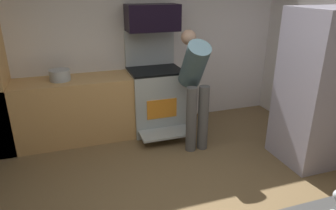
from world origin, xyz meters
TOP-DOWN VIEW (x-y plane):
  - wall_back at (0.00, 2.34)m, footprint 5.20×0.12m
  - lower_cabinet_run at (-0.90, 1.98)m, footprint 2.40×0.60m
  - oven_range at (0.37, 1.97)m, footprint 0.76×0.99m
  - microwave at (0.37, 2.06)m, footprint 0.74×0.38m
  - refrigerator at (2.03, 0.50)m, footprint 0.84×0.76m
  - person_cook at (0.71, 1.28)m, footprint 0.31×0.60m
  - stock_pot at (-0.95, 1.98)m, footprint 0.27×0.27m

SIDE VIEW (x-z plane):
  - lower_cabinet_run at x=-0.90m, z-range 0.00..0.90m
  - oven_range at x=0.37m, z-range -0.24..1.25m
  - person_cook at x=0.71m, z-range 0.14..1.70m
  - refrigerator at x=2.03m, z-range 0.00..1.88m
  - stock_pot at x=-0.95m, z-range 0.90..1.05m
  - wall_back at x=0.00m, z-range 0.00..2.60m
  - microwave at x=0.37m, z-range 1.49..1.85m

